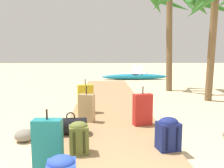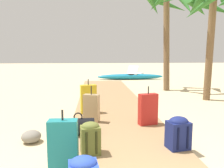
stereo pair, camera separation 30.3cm
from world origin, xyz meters
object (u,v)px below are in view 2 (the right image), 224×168
Objects in this scene: backpack_navy at (178,132)px; backpack_olive at (90,137)px; suitcase_yellow at (88,99)px; kayak at (130,77)px; duffel_bag_black at (78,127)px; suitcase_tan at (91,108)px; palm_tree_near_right at (169,11)px; lounge_chair at (135,73)px; palm_tree_far_right at (214,12)px; suitcase_red at (148,109)px; suitcase_teal at (63,147)px.

backpack_olive is at bearing -176.46° from backpack_navy.
kayak is (2.31, 7.85, -0.26)m from suitcase_yellow.
duffel_bag_black is 0.85m from backpack_olive.
backpack_olive is (-0.00, -1.60, -0.05)m from suitcase_tan.
lounge_chair is at bearing 97.30° from palm_tree_near_right.
palm_tree_near_right is 2.55× the size of lounge_chair.
palm_tree_near_right reaches higher than suitcase_yellow.
duffel_bag_black is at bearing -142.31° from palm_tree_far_right.
duffel_bag_black is at bearing -121.95° from palm_tree_near_right.
kayak is at bearing 75.43° from suitcase_tan.
suitcase_tan is at bearing 89.86° from backpack_olive.
duffel_bag_black is 0.74× the size of suitcase_red.
suitcase_yellow reaches higher than kayak.
suitcase_red is (1.24, -1.03, -0.03)m from suitcase_yellow.
suitcase_yellow is 4.87m from palm_tree_far_right.
backpack_olive is 1.35m from backpack_navy.
suitcase_red is 6.06m from palm_tree_near_right.
suitcase_yellow is 0.23× the size of palm_tree_far_right.
palm_tree_near_right reaches higher than backpack_navy.
suitcase_yellow is 8.78m from lounge_chair.
suitcase_teal reaches higher than backpack_navy.
duffel_bag_black is 0.17× the size of palm_tree_far_right.
backpack_olive is at bearing -116.85° from palm_tree_near_right.
palm_tree_near_right reaches higher than suitcase_red.
palm_tree_far_right is (3.84, 3.96, 2.51)m from backpack_olive.
backpack_navy is (0.18, -1.22, -0.06)m from suitcase_red.
palm_tree_far_right is (2.68, 2.65, 2.44)m from suitcase_red.
suitcase_red is 0.49× the size of lounge_chair.
suitcase_teal is 0.20× the size of kayak.
suitcase_teal reaches higher than suitcase_tan.
suitcase_tan is at bearing 165.69° from suitcase_red.
suitcase_red reaches higher than duffel_bag_black.
backpack_navy is (1.66, 0.61, -0.07)m from suitcase_teal.
palm_tree_near_right reaches higher than palm_tree_far_right.
lounge_chair is (2.92, 11.23, -0.09)m from suitcase_teal.
palm_tree_far_right is (3.84, 2.35, 2.46)m from suitcase_tan.
suitcase_teal is 0.48× the size of lounge_chair.
palm_tree_far_right reaches higher than suitcase_tan.
palm_tree_near_right is (3.40, 5.45, 3.03)m from duffel_bag_black.
duffel_bag_black is 0.36× the size of lounge_chair.
suitcase_tan is at bearing -124.20° from palm_tree_near_right.
suitcase_tan is (0.23, 0.79, 0.15)m from duffel_bag_black.
kayak is at bearing 103.35° from palm_tree_near_right.
suitcase_tan is 1.20m from suitcase_red.
backpack_navy is at bearing -106.47° from palm_tree_near_right.
kayak is at bearing 104.43° from palm_tree_far_right.
duffel_bag_black is 9.70m from kayak.
suitcase_yellow is 1.41× the size of duffel_bag_black.
palm_tree_far_right is at bearing 47.15° from suitcase_teal.
lounge_chair reaches higher than kayak.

